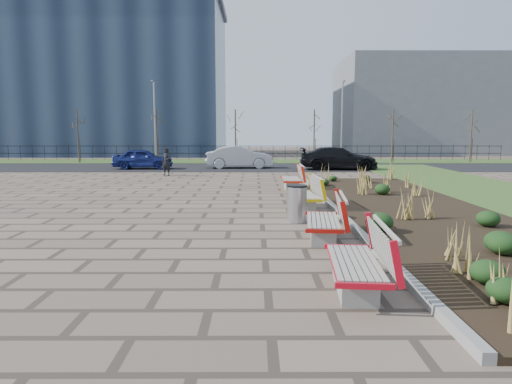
{
  "coord_description": "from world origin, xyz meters",
  "views": [
    {
      "loc": [
        1.47,
        -8.47,
        2.45
      ],
      "look_at": [
        1.5,
        3.0,
        0.9
      ],
      "focal_mm": 32.0,
      "sensor_mm": 36.0,
      "label": 1
    }
  ],
  "objects_px": {
    "car_silver": "(239,157)",
    "bench_c": "(304,193)",
    "bench_b": "(323,218)",
    "pedestrian": "(166,162)",
    "litter_bin": "(297,204)",
    "lamp_west": "(155,123)",
    "bench_d": "(291,178)",
    "car_blue": "(143,159)",
    "bench_a": "(355,259)",
    "lamp_east": "(342,123)",
    "car_black": "(338,158)"
  },
  "relations": [
    {
      "from": "car_silver",
      "to": "bench_c",
      "type": "bearing_deg",
      "value": -174.63
    },
    {
      "from": "bench_b",
      "to": "pedestrian",
      "type": "xyz_separation_m",
      "value": [
        -6.36,
        14.82,
        0.27
      ]
    },
    {
      "from": "bench_c",
      "to": "litter_bin",
      "type": "distance_m",
      "value": 2.09
    },
    {
      "from": "bench_b",
      "to": "car_silver",
      "type": "distance_m",
      "value": 19.9
    },
    {
      "from": "car_silver",
      "to": "lamp_west",
      "type": "height_order",
      "value": "lamp_west"
    },
    {
      "from": "car_silver",
      "to": "lamp_west",
      "type": "relative_size",
      "value": 0.73
    },
    {
      "from": "bench_d",
      "to": "car_blue",
      "type": "relative_size",
      "value": 0.56
    },
    {
      "from": "bench_c",
      "to": "bench_a",
      "type": "bearing_deg",
      "value": -93.42
    },
    {
      "from": "car_blue",
      "to": "lamp_west",
      "type": "distance_m",
      "value": 5.84
    },
    {
      "from": "bench_b",
      "to": "lamp_east",
      "type": "distance_m",
      "value": 25.03
    },
    {
      "from": "bench_b",
      "to": "bench_c",
      "type": "xyz_separation_m",
      "value": [
        0.0,
        4.05,
        0.0
      ]
    },
    {
      "from": "bench_c",
      "to": "car_silver",
      "type": "distance_m",
      "value": 15.89
    },
    {
      "from": "bench_d",
      "to": "car_blue",
      "type": "xyz_separation_m",
      "value": [
        -8.67,
        10.18,
        0.16
      ]
    },
    {
      "from": "car_silver",
      "to": "lamp_east",
      "type": "height_order",
      "value": "lamp_east"
    },
    {
      "from": "bench_b",
      "to": "bench_d",
      "type": "xyz_separation_m",
      "value": [
        0.0,
        8.89,
        0.0
      ]
    },
    {
      "from": "bench_b",
      "to": "car_silver",
      "type": "height_order",
      "value": "car_silver"
    },
    {
      "from": "bench_c",
      "to": "pedestrian",
      "type": "bearing_deg",
      "value": 117.15
    },
    {
      "from": "bench_a",
      "to": "car_silver",
      "type": "xyz_separation_m",
      "value": [
        -2.52,
        23.03,
        0.24
      ]
    },
    {
      "from": "bench_c",
      "to": "car_black",
      "type": "distance_m",
      "value": 15.0
    },
    {
      "from": "bench_a",
      "to": "car_silver",
      "type": "height_order",
      "value": "car_silver"
    },
    {
      "from": "bench_a",
      "to": "car_blue",
      "type": "xyz_separation_m",
      "value": [
        -8.67,
        22.37,
        0.16
      ]
    },
    {
      "from": "lamp_west",
      "to": "bench_b",
      "type": "bearing_deg",
      "value": -69.75
    },
    {
      "from": "litter_bin",
      "to": "car_silver",
      "type": "distance_m",
      "value": 17.87
    },
    {
      "from": "pedestrian",
      "to": "car_silver",
      "type": "bearing_deg",
      "value": 73.26
    },
    {
      "from": "litter_bin",
      "to": "bench_a",
      "type": "bearing_deg",
      "value": -85.71
    },
    {
      "from": "bench_c",
      "to": "pedestrian",
      "type": "distance_m",
      "value": 12.51
    },
    {
      "from": "car_blue",
      "to": "lamp_west",
      "type": "xyz_separation_m",
      "value": [
        -0.33,
        5.32,
        2.38
      ]
    },
    {
      "from": "bench_c",
      "to": "car_blue",
      "type": "height_order",
      "value": "car_blue"
    },
    {
      "from": "lamp_east",
      "to": "bench_b",
      "type": "bearing_deg",
      "value": -101.58
    },
    {
      "from": "litter_bin",
      "to": "car_black",
      "type": "distance_m",
      "value": 17.09
    },
    {
      "from": "bench_a",
      "to": "bench_d",
      "type": "height_order",
      "value": "same"
    },
    {
      "from": "bench_a",
      "to": "car_blue",
      "type": "relative_size",
      "value": 0.56
    },
    {
      "from": "lamp_east",
      "to": "car_silver",
      "type": "bearing_deg",
      "value": -148.24
    },
    {
      "from": "bench_b",
      "to": "car_black",
      "type": "bearing_deg",
      "value": 84.99
    },
    {
      "from": "pedestrian",
      "to": "car_blue",
      "type": "relative_size",
      "value": 0.41
    },
    {
      "from": "bench_d",
      "to": "lamp_east",
      "type": "relative_size",
      "value": 0.35
    },
    {
      "from": "pedestrian",
      "to": "car_silver",
      "type": "xyz_separation_m",
      "value": [
        3.83,
        4.92,
        -0.03
      ]
    },
    {
      "from": "bench_a",
      "to": "lamp_west",
      "type": "relative_size",
      "value": 0.35
    },
    {
      "from": "car_blue",
      "to": "litter_bin",
      "type": "bearing_deg",
      "value": -155.12
    },
    {
      "from": "bench_a",
      "to": "lamp_west",
      "type": "height_order",
      "value": "lamp_west"
    },
    {
      "from": "bench_d",
      "to": "pedestrian",
      "type": "xyz_separation_m",
      "value": [
        -6.36,
        5.93,
        0.27
      ]
    },
    {
      "from": "pedestrian",
      "to": "lamp_east",
      "type": "bearing_deg",
      "value": 61.34
    },
    {
      "from": "car_silver",
      "to": "pedestrian",
      "type": "bearing_deg",
      "value": 138.28
    },
    {
      "from": "bench_d",
      "to": "lamp_east",
      "type": "bearing_deg",
      "value": 72.14
    },
    {
      "from": "bench_c",
      "to": "car_black",
      "type": "bearing_deg",
      "value": 72.17
    },
    {
      "from": "lamp_west",
      "to": "lamp_east",
      "type": "distance_m",
      "value": 14.0
    },
    {
      "from": "car_blue",
      "to": "pedestrian",
      "type": "bearing_deg",
      "value": -152.49
    },
    {
      "from": "pedestrian",
      "to": "car_silver",
      "type": "distance_m",
      "value": 6.24
    },
    {
      "from": "bench_c",
      "to": "bench_d",
      "type": "distance_m",
      "value": 4.84
    },
    {
      "from": "car_silver",
      "to": "lamp_west",
      "type": "xyz_separation_m",
      "value": [
        -6.48,
        4.66,
        2.3
      ]
    }
  ]
}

